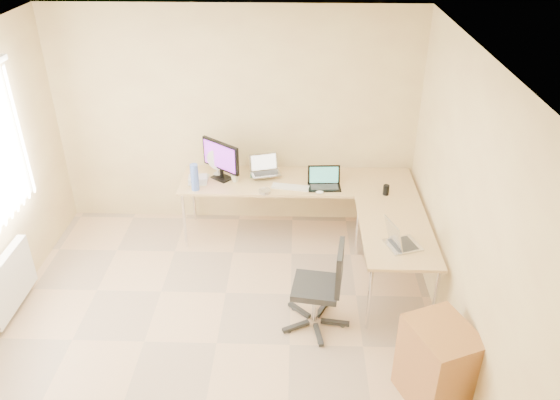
{
  "coord_description": "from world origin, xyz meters",
  "views": [
    {
      "loc": [
        0.7,
        -3.71,
        3.67
      ],
      "look_at": [
        0.55,
        1.1,
        0.9
      ],
      "focal_mm": 35.33,
      "sensor_mm": 36.0,
      "label": 1
    }
  ],
  "objects_px": {
    "cabinet": "(438,366)",
    "desk_return": "(393,260)",
    "laptop_black": "(325,178)",
    "office_chair": "(316,282)",
    "keyboard": "(290,187)",
    "desk_fan": "(218,163)",
    "monitor": "(221,160)",
    "laptop_center": "(265,165)",
    "mug": "(235,178)",
    "water_bottle": "(195,177)",
    "laptop_return": "(404,235)",
    "desk_main": "(297,208)"
  },
  "relations": [
    {
      "from": "desk_main",
      "to": "cabinet",
      "type": "height_order",
      "value": "cabinet"
    },
    {
      "from": "keyboard",
      "to": "desk_fan",
      "type": "xyz_separation_m",
      "value": [
        -0.84,
        0.29,
        0.14
      ]
    },
    {
      "from": "desk_main",
      "to": "water_bottle",
      "type": "xyz_separation_m",
      "value": [
        -1.13,
        -0.25,
        0.52
      ]
    },
    {
      "from": "monitor",
      "to": "water_bottle",
      "type": "xyz_separation_m",
      "value": [
        -0.26,
        -0.28,
        -0.08
      ]
    },
    {
      "from": "desk_fan",
      "to": "mug",
      "type": "bearing_deg",
      "value": -13.56
    },
    {
      "from": "monitor",
      "to": "water_bottle",
      "type": "bearing_deg",
      "value": -94.5
    },
    {
      "from": "laptop_center",
      "to": "laptop_return",
      "type": "distance_m",
      "value": 1.92
    },
    {
      "from": "desk_fan",
      "to": "office_chair",
      "type": "bearing_deg",
      "value": -33.33
    },
    {
      "from": "mug",
      "to": "laptop_return",
      "type": "relative_size",
      "value": 0.29
    },
    {
      "from": "water_bottle",
      "to": "desk_fan",
      "type": "bearing_deg",
      "value": 60.91
    },
    {
      "from": "desk_main",
      "to": "laptop_black",
      "type": "distance_m",
      "value": 0.59
    },
    {
      "from": "keyboard",
      "to": "cabinet",
      "type": "bearing_deg",
      "value": -52.48
    },
    {
      "from": "water_bottle",
      "to": "laptop_center",
      "type": "bearing_deg",
      "value": 23.25
    },
    {
      "from": "desk_return",
      "to": "laptop_return",
      "type": "height_order",
      "value": "laptop_return"
    },
    {
      "from": "cabinet",
      "to": "mug",
      "type": "bearing_deg",
      "value": 105.17
    },
    {
      "from": "keyboard",
      "to": "office_chair",
      "type": "bearing_deg",
      "value": -70.22
    },
    {
      "from": "office_chair",
      "to": "laptop_center",
      "type": "bearing_deg",
      "value": 116.69
    },
    {
      "from": "laptop_return",
      "to": "office_chair",
      "type": "bearing_deg",
      "value": 89.39
    },
    {
      "from": "laptop_center",
      "to": "laptop_return",
      "type": "bearing_deg",
      "value": -61.25
    },
    {
      "from": "laptop_center",
      "to": "keyboard",
      "type": "height_order",
      "value": "laptop_center"
    },
    {
      "from": "cabinet",
      "to": "office_chair",
      "type": "bearing_deg",
      "value": 115.19
    },
    {
      "from": "desk_return",
      "to": "water_bottle",
      "type": "height_order",
      "value": "water_bottle"
    },
    {
      "from": "water_bottle",
      "to": "office_chair",
      "type": "distance_m",
      "value": 1.88
    },
    {
      "from": "laptop_return",
      "to": "laptop_center",
      "type": "bearing_deg",
      "value": 26.06
    },
    {
      "from": "desk_main",
      "to": "water_bottle",
      "type": "bearing_deg",
      "value": -167.37
    },
    {
      "from": "desk_return",
      "to": "desk_fan",
      "type": "bearing_deg",
      "value": 149.56
    },
    {
      "from": "laptop_black",
      "to": "desk_fan",
      "type": "relative_size",
      "value": 1.18
    },
    {
      "from": "keyboard",
      "to": "laptop_return",
      "type": "height_order",
      "value": "laptop_return"
    },
    {
      "from": "water_bottle",
      "to": "cabinet",
      "type": "xyz_separation_m",
      "value": [
        2.25,
        -2.15,
        -0.52
      ]
    },
    {
      "from": "monitor",
      "to": "laptop_black",
      "type": "bearing_deg",
      "value": 29.7
    },
    {
      "from": "laptop_black",
      "to": "mug",
      "type": "distance_m",
      "value": 1.02
    },
    {
      "from": "desk_main",
      "to": "mug",
      "type": "xyz_separation_m",
      "value": [
        -0.71,
        -0.05,
        0.41
      ]
    },
    {
      "from": "laptop_center",
      "to": "laptop_return",
      "type": "height_order",
      "value": "laptop_center"
    },
    {
      "from": "laptop_black",
      "to": "cabinet",
      "type": "xyz_separation_m",
      "value": [
        0.82,
        -2.25,
        -0.48
      ]
    },
    {
      "from": "desk_return",
      "to": "monitor",
      "type": "xyz_separation_m",
      "value": [
        -1.84,
        1.02,
        0.6
      ]
    },
    {
      "from": "cabinet",
      "to": "laptop_center",
      "type": "bearing_deg",
      "value": 98.43
    },
    {
      "from": "water_bottle",
      "to": "desk_fan",
      "type": "xyz_separation_m",
      "value": [
        0.2,
        0.37,
        -0.0
      ]
    },
    {
      "from": "desk_fan",
      "to": "laptop_return",
      "type": "distance_m",
      "value": 2.37
    },
    {
      "from": "cabinet",
      "to": "desk_return",
      "type": "bearing_deg",
      "value": 73.44
    },
    {
      "from": "water_bottle",
      "to": "laptop_return",
      "type": "bearing_deg",
      "value": -25.8
    },
    {
      "from": "office_chair",
      "to": "mug",
      "type": "bearing_deg",
      "value": 128.53
    },
    {
      "from": "laptop_center",
      "to": "desk_main",
      "type": "bearing_deg",
      "value": -27.66
    },
    {
      "from": "mug",
      "to": "cabinet",
      "type": "distance_m",
      "value": 3.02
    },
    {
      "from": "mug",
      "to": "water_bottle",
      "type": "xyz_separation_m",
      "value": [
        -0.42,
        -0.21,
        0.11
      ]
    },
    {
      "from": "water_bottle",
      "to": "cabinet",
      "type": "distance_m",
      "value": 3.16
    },
    {
      "from": "monitor",
      "to": "laptop_return",
      "type": "xyz_separation_m",
      "value": [
        1.86,
        -1.3,
        -0.11
      ]
    },
    {
      "from": "desk_fan",
      "to": "office_chair",
      "type": "distance_m",
      "value": 2.03
    },
    {
      "from": "desk_main",
      "to": "laptop_center",
      "type": "xyz_separation_m",
      "value": [
        -0.37,
        0.07,
        0.52
      ]
    },
    {
      "from": "desk_main",
      "to": "keyboard",
      "type": "distance_m",
      "value": 0.42
    },
    {
      "from": "laptop_black",
      "to": "office_chair",
      "type": "relative_size",
      "value": 0.4
    }
  ]
}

